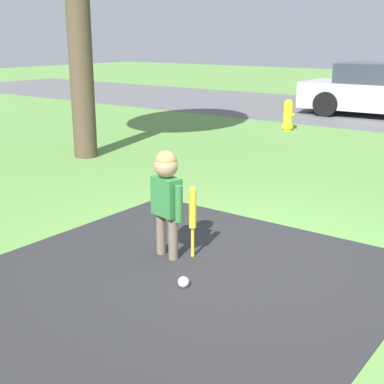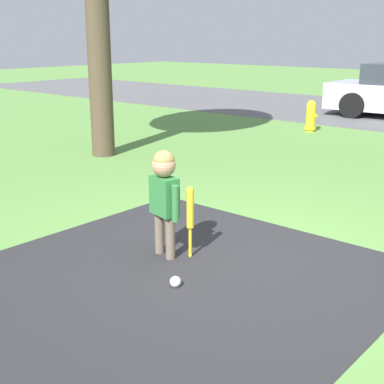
{
  "view_description": "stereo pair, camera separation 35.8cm",
  "coord_description": "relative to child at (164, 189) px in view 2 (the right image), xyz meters",
  "views": [
    {
      "loc": [
        2.42,
        -4.17,
        2.05
      ],
      "look_at": [
        -0.66,
        -0.07,
        0.56
      ],
      "focal_mm": 50.0,
      "sensor_mm": 36.0,
      "label": 1
    },
    {
      "loc": [
        2.7,
        -3.95,
        2.05
      ],
      "look_at": [
        -0.66,
        -0.07,
        0.56
      ],
      "focal_mm": 50.0,
      "sensor_mm": 36.0,
      "label": 2
    }
  ],
  "objects": [
    {
      "name": "child",
      "position": [
        0.0,
        0.0,
        0.0
      ],
      "size": [
        0.42,
        0.22,
        1.05
      ],
      "rotation": [
        0.0,
        0.0,
        -0.2
      ],
      "color": "#6B5B4C",
      "rests_on": "ground"
    },
    {
      "name": "ground_plane",
      "position": [
        0.66,
        0.47,
        -0.68
      ],
      "size": [
        60.0,
        60.0,
        0.0
      ],
      "primitive_type": "plane",
      "color": "#5B8C42"
    },
    {
      "name": "sports_ball",
      "position": [
        0.53,
        -0.43,
        -0.63
      ],
      "size": [
        0.1,
        0.1,
        0.1
      ],
      "color": "white",
      "rests_on": "ground"
    },
    {
      "name": "baseball_bat",
      "position": [
        0.2,
        0.14,
        -0.22
      ],
      "size": [
        0.07,
        0.07,
        0.71
      ],
      "color": "yellow",
      "rests_on": "ground"
    },
    {
      "name": "fire_hydrant",
      "position": [
        -2.45,
        7.29,
        -0.34
      ],
      "size": [
        0.29,
        0.26,
        0.7
      ],
      "color": "yellow",
      "rests_on": "ground"
    }
  ]
}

